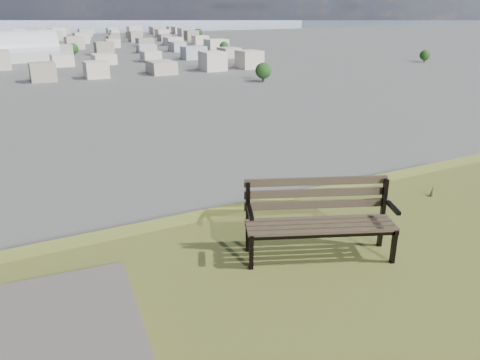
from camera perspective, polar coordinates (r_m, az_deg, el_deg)
park_bench at (r=5.47m, az=9.58°, el=-4.18°), size 1.76×1.14×0.88m
arena at (r=284.20m, az=-26.50°, el=13.75°), size 50.96×23.74×21.07m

